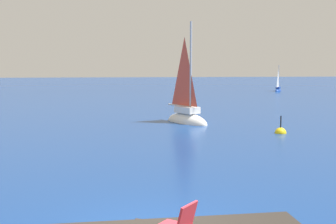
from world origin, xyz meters
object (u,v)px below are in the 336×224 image
(marker_buoy, at_px, (280,133))
(sailboat_far, at_px, (278,90))
(sailboat_near, at_px, (187,117))
(beach_chair, at_px, (179,223))

(marker_buoy, bearing_deg, sailboat_far, 72.05)
(sailboat_near, xyz_separation_m, sailboat_far, (13.26, 24.35, -0.16))
(sailboat_near, xyz_separation_m, beach_chair, (-2.44, -18.40, 0.61))
(sailboat_far, distance_m, marker_buoy, 29.85)
(sailboat_far, distance_m, beach_chair, 45.55)
(sailboat_near, height_order, beach_chair, sailboat_near)
(sailboat_far, bearing_deg, marker_buoy, -166.69)
(beach_chair, bearing_deg, marker_buoy, -76.47)
(sailboat_far, xyz_separation_m, beach_chair, (-15.71, -42.75, 0.78))
(sailboat_near, relative_size, sailboat_far, 1.96)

